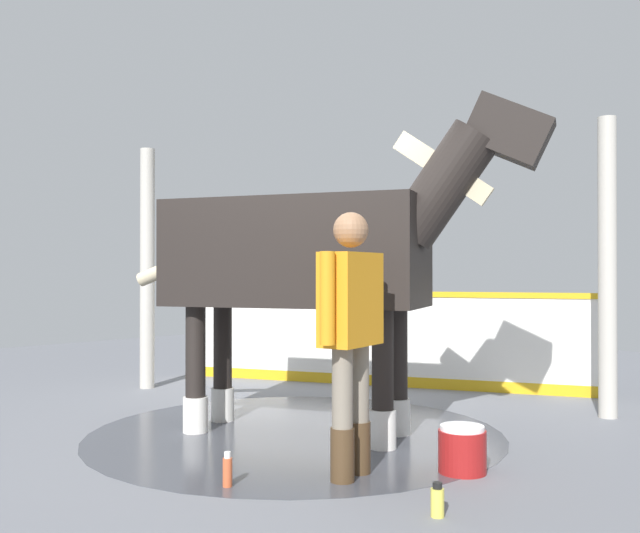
{
  "coord_description": "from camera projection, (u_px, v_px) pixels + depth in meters",
  "views": [
    {
      "loc": [
        -3.73,
        -4.2,
        1.28
      ],
      "look_at": [
        -0.14,
        -0.71,
        1.33
      ],
      "focal_mm": 39.45,
      "sensor_mm": 36.0,
      "label": 1
    }
  ],
  "objects": [
    {
      "name": "ground_plane",
      "position": [
        269.0,
        435.0,
        5.59
      ],
      "size": [
        16.0,
        16.0,
        0.02
      ],
      "primitive_type": "cube",
      "color": "slate"
    },
    {
      "name": "wet_patch",
      "position": [
        296.0,
        433.0,
        5.6
      ],
      "size": [
        3.3,
        3.3,
        0.0
      ],
      "primitive_type": "cylinder",
      "color": "#42444C",
      "rests_on": "ground"
    },
    {
      "name": "barrier_wall",
      "position": [
        378.0,
        342.0,
        7.98
      ],
      "size": [
        2.08,
        4.44,
        1.07
      ],
      "color": "white",
      "rests_on": "ground"
    },
    {
      "name": "roof_post_near",
      "position": [
        607.0,
        267.0,
        6.22
      ],
      "size": [
        0.16,
        0.16,
        2.67
      ],
      "primitive_type": "cylinder",
      "color": "#B7B2A8",
      "rests_on": "ground"
    },
    {
      "name": "roof_post_far",
      "position": [
        147.0,
        268.0,
        7.82
      ],
      "size": [
        0.16,
        0.16,
        2.67
      ],
      "primitive_type": "cylinder",
      "color": "#B7B2A8",
      "rests_on": "ground"
    },
    {
      "name": "horse",
      "position": [
        311.0,
        256.0,
        5.57
      ],
      "size": [
        1.76,
        3.22,
        2.58
      ],
      "rotation": [
        0.0,
        0.0,
        -1.14
      ],
      "color": "black",
      "rests_on": "ground"
    },
    {
      "name": "handler",
      "position": [
        351.0,
        324.0,
        4.41
      ],
      "size": [
        0.66,
        0.32,
        1.66
      ],
      "rotation": [
        0.0,
        0.0,
        1.8
      ],
      "color": "#47331E",
      "rests_on": "ground"
    },
    {
      "name": "wash_bucket",
      "position": [
        462.0,
        449.0,
        4.5
      ],
      "size": [
        0.31,
        0.31,
        0.3
      ],
      "color": "maroon",
      "rests_on": "ground"
    },
    {
      "name": "bottle_shampoo",
      "position": [
        437.0,
        501.0,
        3.69
      ],
      "size": [
        0.07,
        0.07,
        0.18
      ],
      "color": "#D8CC4C",
      "rests_on": "ground"
    },
    {
      "name": "bottle_spray",
      "position": [
        227.0,
        471.0,
        4.2
      ],
      "size": [
        0.06,
        0.06,
        0.21
      ],
      "color": "#CC5933",
      "rests_on": "ground"
    }
  ]
}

